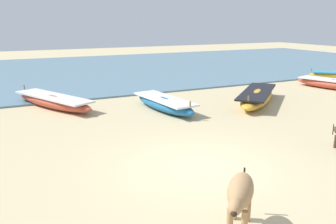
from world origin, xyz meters
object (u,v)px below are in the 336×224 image
Objects in this scene: fishing_boat_1 at (164,103)px; fishing_boat_2 at (257,97)px; fishing_boat_3 at (53,101)px; cow_adult_tan at (240,194)px; fishing_boat_4 at (335,84)px.

fishing_boat_2 is (4.22, -0.67, 0.03)m from fishing_boat_1.
cow_adult_tan reaches higher than fishing_boat_3.
fishing_boat_4 is at bearing -124.39° from fishing_boat_3.
fishing_boat_1 is 3.12× the size of cow_adult_tan.
fishing_boat_3 is 14.37m from fishing_boat_4.
fishing_boat_2 is at bearing -135.98° from fishing_boat_3.
fishing_boat_4 is at bearing 84.36° from fishing_boat_1.
fishing_boat_1 is 4.27m from fishing_boat_2.
fishing_boat_1 is 0.91× the size of fishing_boat_4.
fishing_boat_4 reaches higher than fishing_boat_1.
fishing_boat_2 is 3.42× the size of cow_adult_tan.
fishing_boat_2 is at bearing 74.60° from fishing_boat_1.
fishing_boat_1 reaches higher than fishing_boat_3.
fishing_boat_3 is at bearing -62.71° from fishing_boat_2.
cow_adult_tan reaches higher than fishing_boat_1.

